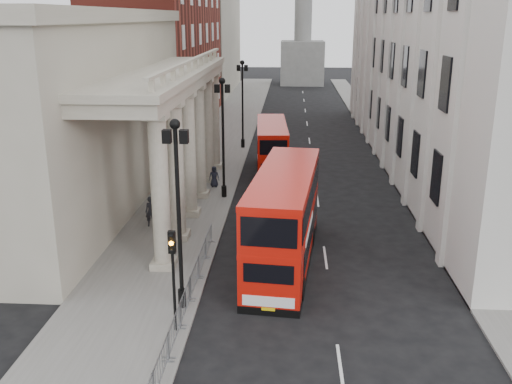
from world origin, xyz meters
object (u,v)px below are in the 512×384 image
at_px(lamp_post_mid, 223,130).
at_px(pedestrian_b, 165,194).
at_px(lamp_post_south, 178,203).
at_px(traffic_light, 173,263).
at_px(pedestrian_c, 214,177).
at_px(lamp_post_north, 243,98).
at_px(bus_far, 272,148).
at_px(bus_near, 284,217).
at_px(pedestrian_a, 151,212).

xyz_separation_m(lamp_post_mid, pedestrian_b, (-3.69, -2.50, -3.90)).
xyz_separation_m(lamp_post_south, traffic_light, (0.10, -2.02, -1.80)).
height_order(traffic_light, pedestrian_c, traffic_light).
height_order(traffic_light, pedestrian_b, traffic_light).
relative_size(lamp_post_mid, lamp_post_north, 1.00).
bearing_deg(lamp_post_south, pedestrian_b, 105.27).
distance_m(lamp_post_north, pedestrian_b, 19.26).
distance_m(lamp_post_mid, bus_far, 8.02).
bearing_deg(lamp_post_mid, bus_far, 65.49).
relative_size(bus_near, pedestrian_a, 6.28).
bearing_deg(pedestrian_c, pedestrian_a, -111.76).
xyz_separation_m(lamp_post_north, bus_near, (4.38, -26.84, -2.35)).
xyz_separation_m(lamp_post_south, pedestrian_a, (-3.73, 9.86, -3.87)).
bearing_deg(pedestrian_c, lamp_post_north, 81.57).
distance_m(lamp_post_mid, pedestrian_b, 5.92).
bearing_deg(lamp_post_mid, lamp_post_south, -90.00).
bearing_deg(bus_near, pedestrian_c, 118.08).
relative_size(lamp_post_south, lamp_post_north, 1.00).
height_order(lamp_post_mid, pedestrian_c, lamp_post_mid).
height_order(bus_near, pedestrian_a, bus_near).
bearing_deg(traffic_light, pedestrian_c, 93.12).
xyz_separation_m(traffic_light, pedestrian_b, (-3.79, 15.52, -2.09)).
height_order(bus_far, pedestrian_b, bus_far).
bearing_deg(lamp_post_mid, lamp_post_north, 90.00).
bearing_deg(traffic_light, lamp_post_south, 92.84).
distance_m(lamp_post_south, lamp_post_mid, 16.00).
bearing_deg(lamp_post_north, pedestrian_c, -94.28).
distance_m(bus_far, pedestrian_b, 11.63).
xyz_separation_m(pedestrian_a, pedestrian_b, (0.05, 3.64, -0.03)).
bearing_deg(lamp_post_north, traffic_light, -89.83).
distance_m(lamp_post_south, lamp_post_north, 32.00).
relative_size(lamp_post_north, bus_far, 0.86).
xyz_separation_m(lamp_post_south, bus_far, (3.12, 22.85, -2.75)).
height_order(lamp_post_south, traffic_light, lamp_post_south).
bearing_deg(pedestrian_b, traffic_light, 70.76).
bearing_deg(lamp_post_mid, pedestrian_c, 112.74).
xyz_separation_m(bus_far, pedestrian_c, (-4.14, -4.43, -1.26)).
xyz_separation_m(lamp_post_mid, pedestrian_a, (-3.73, -6.14, -3.87)).
xyz_separation_m(lamp_post_mid, lamp_post_north, (0.00, 16.00, 0.00)).
relative_size(lamp_post_south, pedestrian_b, 4.66).
relative_size(lamp_post_mid, pedestrian_b, 4.66).
height_order(lamp_post_mid, bus_near, lamp_post_mid).
bearing_deg(pedestrian_c, pedestrian_b, -122.65).
bearing_deg(pedestrian_c, lamp_post_south, -91.00).
relative_size(lamp_post_mid, bus_near, 0.72).
height_order(bus_near, bus_far, bus_near).
bearing_deg(traffic_light, pedestrian_a, 107.88).
xyz_separation_m(lamp_post_south, lamp_post_north, (0.00, 32.00, 0.00)).
xyz_separation_m(lamp_post_mid, pedestrian_c, (-1.02, 2.42, -4.01)).
bearing_deg(pedestrian_c, bus_far, 42.79).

